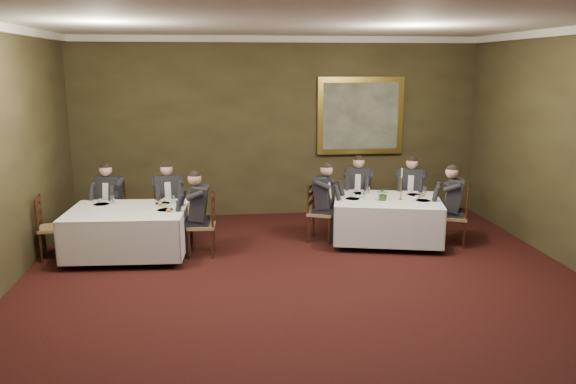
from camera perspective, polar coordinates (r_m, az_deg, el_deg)
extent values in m
plane|color=black|center=(6.80, 3.24, -13.00)|extent=(10.00, 10.00, 0.00)
cube|color=silver|center=(6.15, 3.66, 17.85)|extent=(8.00, 10.00, 0.10)
cube|color=#322B19|center=(11.15, -0.97, 6.55)|extent=(8.00, 0.10, 3.50)
cube|color=white|center=(11.05, -0.98, 15.27)|extent=(8.00, 0.10, 0.12)
cube|color=black|center=(9.56, 10.06, -0.89)|extent=(1.93, 1.61, 0.04)
cube|color=white|center=(9.56, 10.06, -0.74)|extent=(2.00, 1.68, 0.02)
cube|color=white|center=(9.64, 9.99, -2.65)|extent=(2.02, 1.71, 0.65)
cube|color=black|center=(9.08, -16.03, -1.93)|extent=(1.80, 1.39, 0.04)
cube|color=white|center=(9.07, -16.04, -1.78)|extent=(1.86, 1.45, 0.02)
cube|color=white|center=(9.16, -15.91, -3.78)|extent=(1.88, 1.47, 0.65)
cube|color=olive|center=(10.47, 7.13, -0.98)|extent=(0.55, 0.54, 0.05)
cube|color=black|center=(10.60, 7.27, 0.55)|extent=(0.37, 0.15, 0.54)
cube|color=black|center=(10.39, 7.18, 1.03)|extent=(0.50, 0.43, 0.55)
sphere|color=#E0A08C|center=(10.32, 7.24, 3.10)|extent=(0.27, 0.27, 0.21)
cube|color=olive|center=(10.53, 12.30, -1.10)|extent=(0.56, 0.55, 0.05)
cube|color=black|center=(10.66, 12.41, 0.41)|extent=(0.36, 0.17, 0.54)
cube|color=black|center=(10.45, 12.40, 0.90)|extent=(0.50, 0.44, 0.55)
sphere|color=#E0A08C|center=(10.38, 12.50, 2.95)|extent=(0.27, 0.27, 0.21)
cube|color=olive|center=(9.62, 3.40, -2.14)|extent=(0.55, 0.57, 0.05)
cube|color=black|center=(9.60, 2.31, -0.65)|extent=(0.17, 0.36, 0.54)
cube|color=black|center=(9.53, 3.42, 0.04)|extent=(0.45, 0.51, 0.55)
sphere|color=#E0A08C|center=(9.45, 3.45, 2.29)|extent=(0.27, 0.27, 0.21)
cube|color=olive|center=(9.76, 16.51, -2.43)|extent=(0.56, 0.57, 0.05)
cube|color=black|center=(9.70, 17.72, -1.11)|extent=(0.18, 0.36, 0.54)
cube|color=black|center=(9.67, 16.65, -0.29)|extent=(0.45, 0.51, 0.55)
sphere|color=#E0A08C|center=(9.60, 16.79, 1.92)|extent=(0.28, 0.28, 0.21)
cube|color=olive|center=(10.12, -17.56, -1.97)|extent=(0.53, 0.51, 0.05)
cube|color=black|center=(10.23, -17.21, -0.38)|extent=(0.38, 0.12, 0.54)
cube|color=black|center=(10.03, -17.70, 0.10)|extent=(0.48, 0.40, 0.55)
sphere|color=#E0A08C|center=(9.96, -17.85, 2.23)|extent=(0.25, 0.25, 0.21)
cube|color=olive|center=(9.93, -12.07, -1.93)|extent=(0.51, 0.49, 0.05)
cube|color=black|center=(10.05, -12.23, -0.32)|extent=(0.38, 0.10, 0.54)
cube|color=black|center=(9.84, -12.17, 0.18)|extent=(0.47, 0.38, 0.55)
sphere|color=#E0A08C|center=(9.77, -12.28, 2.36)|extent=(0.24, 0.24, 0.21)
cube|color=olive|center=(8.96, -8.79, -3.38)|extent=(0.44, 0.46, 0.05)
cube|color=black|center=(8.88, -7.62, -1.85)|extent=(0.05, 0.38, 0.54)
cube|color=black|center=(8.87, -8.87, -1.05)|extent=(0.33, 0.44, 0.55)
sphere|color=#E0A08C|center=(8.79, -8.95, 1.36)|extent=(0.22, 0.22, 0.21)
cube|color=olive|center=(9.45, -22.71, -3.40)|extent=(0.48, 0.50, 0.05)
cube|color=black|center=(9.42, -23.98, -2.02)|extent=(0.09, 0.38, 0.54)
imported|color=#2D5926|center=(9.41, 9.67, -0.11)|extent=(0.26, 0.24, 0.25)
cylinder|color=#B27C36|center=(9.53, 11.38, -0.70)|extent=(0.08, 0.08, 0.02)
cylinder|color=#B27C36|center=(9.49, 11.43, 0.44)|extent=(0.02, 0.02, 0.36)
cylinder|color=white|center=(9.44, 11.50, 1.98)|extent=(0.02, 0.02, 0.16)
cylinder|color=white|center=(9.89, 7.20, -0.08)|extent=(0.25, 0.25, 0.01)
cylinder|color=white|center=(10.03, 7.00, 0.23)|extent=(0.08, 0.08, 0.05)
cylinder|color=white|center=(9.92, 8.16, 0.30)|extent=(0.06, 0.06, 0.14)
cylinder|color=white|center=(9.54, -18.43, -1.12)|extent=(0.25, 0.25, 0.01)
cylinder|color=white|center=(9.68, -18.27, -0.78)|extent=(0.08, 0.08, 0.05)
cylinder|color=white|center=(9.49, -17.46, -0.74)|extent=(0.06, 0.06, 0.14)
cube|color=gold|center=(11.34, 7.35, 7.67)|extent=(1.72, 0.08, 1.52)
cube|color=#42452E|center=(11.30, 7.41, 7.65)|extent=(1.50, 0.01, 1.30)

